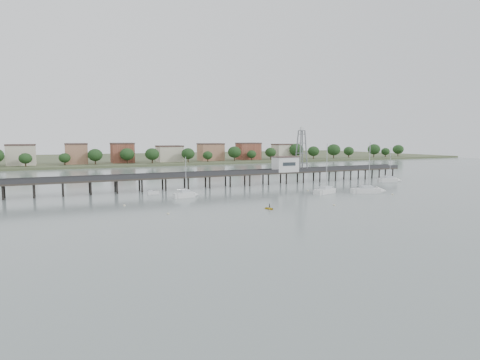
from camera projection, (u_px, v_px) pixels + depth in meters
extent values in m
plane|color=slate|center=(341.00, 223.00, 73.63)|extent=(500.00, 500.00, 0.00)
cube|color=#2D2823|center=(218.00, 175.00, 127.21)|extent=(150.00, 5.00, 0.50)
cube|color=#333335|center=(221.00, 173.00, 124.97)|extent=(150.00, 0.12, 1.10)
cube|color=#333335|center=(215.00, 172.00, 129.29)|extent=(150.00, 0.12, 1.10)
cylinder|color=black|center=(220.00, 182.00, 125.71)|extent=(0.50, 0.50, 4.40)
cylinder|color=black|center=(216.00, 181.00, 129.12)|extent=(0.50, 0.50, 4.40)
cylinder|color=black|center=(393.00, 173.00, 156.67)|extent=(0.50, 0.50, 4.40)
cylinder|color=black|center=(385.00, 173.00, 160.08)|extent=(0.50, 0.50, 4.40)
cube|color=silver|center=(285.00, 165.00, 137.53)|extent=(8.00, 5.00, 5.00)
cube|color=#4C3833|center=(285.00, 157.00, 137.25)|extent=(8.40, 5.40, 0.30)
cube|color=slate|center=(302.00, 131.00, 139.07)|extent=(1.80, 1.80, 0.30)
cube|color=silver|center=(302.00, 128.00, 138.99)|extent=(0.90, 0.90, 1.20)
cube|color=white|center=(185.00, 196.00, 105.25)|extent=(5.30, 2.86, 1.65)
cone|color=white|center=(195.00, 195.00, 107.08)|extent=(2.42, 2.31, 1.95)
cube|color=silver|center=(185.00, 191.00, 105.13)|extent=(2.49, 1.95, 0.75)
cylinder|color=#A5A8AA|center=(186.00, 175.00, 104.88)|extent=(0.18, 0.18, 9.42)
cylinder|color=#A5A8AA|center=(182.00, 189.00, 104.58)|extent=(2.90, 0.66, 0.12)
cube|color=white|center=(389.00, 180.00, 143.08)|extent=(6.29, 4.30, 1.65)
cone|color=white|center=(399.00, 180.00, 143.30)|extent=(3.12, 3.02, 2.28)
cube|color=silver|center=(389.00, 177.00, 142.96)|extent=(3.10, 2.66, 0.75)
cylinder|color=#A5A8AA|center=(390.00, 163.00, 142.45)|extent=(0.18, 0.18, 10.99)
cylinder|color=#A5A8AA|center=(386.00, 176.00, 142.84)|extent=(3.22, 1.38, 0.12)
cube|color=white|center=(367.00, 191.00, 114.06)|extent=(7.52, 4.80, 1.65)
cone|color=white|center=(382.00, 191.00, 114.58)|extent=(3.64, 3.51, 2.73)
cube|color=silver|center=(367.00, 187.00, 113.94)|extent=(3.65, 3.06, 0.75)
cylinder|color=#A5A8AA|center=(369.00, 165.00, 113.35)|extent=(0.18, 0.18, 13.16)
cylinder|color=#A5A8AA|center=(363.00, 185.00, 113.74)|extent=(3.92, 1.41, 0.12)
cube|color=white|center=(325.00, 192.00, 112.99)|extent=(7.29, 4.84, 1.65)
cone|color=white|center=(333.00, 190.00, 116.01)|extent=(3.57, 3.46, 2.64)
cube|color=silver|center=(325.00, 188.00, 112.87)|extent=(3.57, 3.03, 0.75)
cylinder|color=#A5A8AA|center=(327.00, 166.00, 112.58)|extent=(0.18, 0.18, 12.74)
cylinder|color=#A5A8AA|center=(323.00, 186.00, 112.01)|extent=(3.76, 1.49, 0.12)
cube|color=white|center=(153.00, 193.00, 111.56)|extent=(3.26, 1.53, 0.88)
cube|color=silver|center=(151.00, 191.00, 111.25)|extent=(1.13, 1.13, 0.53)
imported|color=gold|center=(269.00, 209.00, 88.04)|extent=(1.86, 0.81, 2.52)
imported|color=black|center=(269.00, 209.00, 88.04)|extent=(0.45, 1.01, 0.24)
ellipsoid|color=beige|center=(308.00, 191.00, 118.59)|extent=(0.56, 0.56, 0.39)
ellipsoid|color=beige|center=(124.00, 205.00, 92.34)|extent=(0.56, 0.56, 0.39)
ellipsoid|color=beige|center=(392.00, 194.00, 110.29)|extent=(0.56, 0.56, 0.39)
ellipsoid|color=beige|center=(168.00, 214.00, 82.29)|extent=(0.56, 0.56, 0.39)
ellipsoid|color=beige|center=(334.00, 205.00, 92.99)|extent=(0.56, 0.56, 0.39)
cube|color=#475133|center=(123.00, 159.00, 293.97)|extent=(500.00, 170.00, 1.40)
cube|color=brown|center=(21.00, 157.00, 211.36)|extent=(13.00, 10.50, 9.00)
cube|color=brown|center=(76.00, 156.00, 222.81)|extent=(13.00, 10.50, 9.00)
cube|color=brown|center=(123.00, 155.00, 233.42)|extent=(13.00, 10.50, 9.00)
cube|color=brown|center=(170.00, 154.00, 245.29)|extent=(13.00, 10.50, 9.00)
cube|color=brown|center=(211.00, 153.00, 256.74)|extent=(13.00, 10.50, 9.00)
cube|color=brown|center=(248.00, 153.00, 268.19)|extent=(13.00, 10.50, 9.00)
cube|color=brown|center=(284.00, 152.00, 280.07)|extent=(13.00, 10.50, 9.00)
ellipsoid|color=#153516|center=(144.00, 155.00, 226.83)|extent=(8.00, 8.00, 6.80)
ellipsoid|color=#153516|center=(318.00, 152.00, 277.72)|extent=(8.00, 8.00, 6.80)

